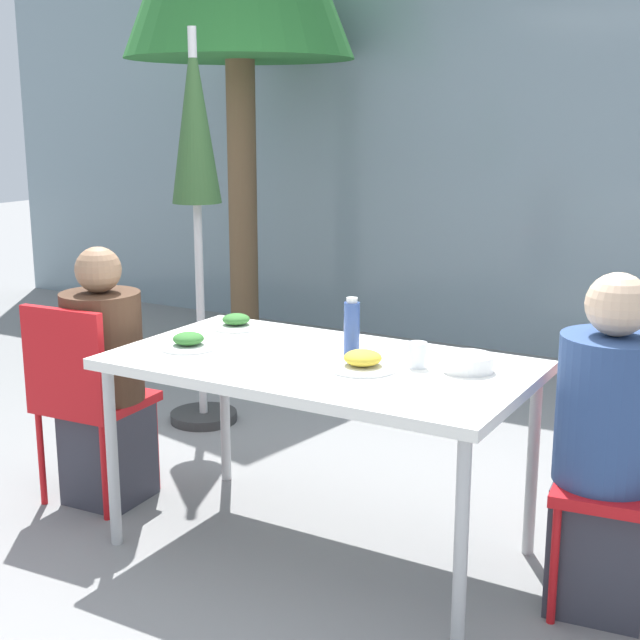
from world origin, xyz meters
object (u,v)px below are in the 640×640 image
Objects in this scene: person_left at (105,384)px; bottle at (352,328)px; chair_left at (83,389)px; chair_right at (624,457)px; person_right at (606,456)px; drinking_cup at (418,355)px; closed_umbrella at (196,155)px; salad_bowl at (467,363)px.

person_left is 1.15m from bottle.
chair_left is 2.14m from chair_right.
person_right reaches higher than drinking_cup.
bottle is at bearing 9.85° from chair_left.
bottle is at bearing 6.17° from person_left.
closed_umbrella is 1.94m from drinking_cup.
person_right is 0.56× the size of closed_umbrella.
person_left is 0.96× the size of person_right.
drinking_cup is (1.36, 0.15, 0.28)m from person_left.
bottle is at bearing -6.88° from person_right.
chair_left and chair_right have the same top height.
chair_right is 0.43× the size of closed_umbrella.
person_left reaches higher than salad_bowl.
chair_right is 9.54× the size of drinking_cup.
drinking_cup is at bearing 5.95° from chair_left.
closed_umbrella reaches higher than bottle.
drinking_cup is at bearing 2.47° from chair_right.
bottle is at bearing -31.48° from closed_umbrella.
person_right is at bearing 1.50° from person_left.
chair_left is at bearing -169.80° from salad_bowl.
bottle is at bearing -1.94° from chair_right.
closed_umbrella reaches higher than person_right.
bottle is (1.08, 0.18, 0.34)m from person_left.
chair_left is 0.09m from person_left.
chair_left is 1.00× the size of chair_right.
person_left reaches higher than drinking_cup.
bottle is 0.29m from drinking_cup.
person_left is 1.40m from drinking_cup.
drinking_cup is (1.62, -0.85, -0.63)m from closed_umbrella.
closed_umbrella is 22.39× the size of drinking_cup.
drinking_cup is 0.18m from salad_bowl.
person_left is 0.54× the size of closed_umbrella.
person_right reaches higher than bottle.
drinking_cup is at bearing -4.23° from person_right.
salad_bowl is at bearing 16.47° from drinking_cup.
closed_umbrella is 1.67m from bottle.
person_right is at bearing -0.40° from bottle.
chair_left is 4.01× the size of bottle.
chair_right is at bearing 8.96° from drinking_cup.
bottle reaches higher than drinking_cup.
person_right is 1.00m from bottle.
person_right is (2.07, 0.26, 0.03)m from chair_left.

